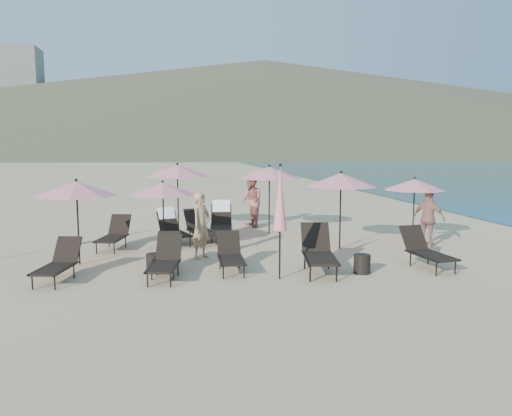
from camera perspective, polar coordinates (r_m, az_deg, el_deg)
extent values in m
plane|color=#D6BA8C|center=(11.82, 1.89, -7.45)|extent=(800.00, 800.00, 0.00)
cone|color=brown|center=(318.32, 0.92, 11.69)|extent=(690.00, 690.00, 55.00)
cone|color=brown|center=(391.92, 19.21, 8.77)|extent=(280.00, 280.00, 32.00)
cube|color=beige|center=(265.76, -25.65, 11.10)|extent=(22.00, 18.00, 48.00)
cube|color=beige|center=(324.37, -18.24, 9.74)|extent=(18.00, 16.00, 38.00)
cube|color=black|center=(11.72, -22.16, -6.49)|extent=(0.82, 1.21, 0.05)
cube|color=black|center=(12.32, -20.75, -4.47)|extent=(0.66, 0.54, 0.57)
cylinder|color=black|center=(11.47, -24.21, -7.75)|extent=(0.03, 0.03, 0.31)
cylinder|color=black|center=(12.29, -22.17, -6.67)|extent=(0.03, 0.03, 0.31)
cylinder|color=black|center=(11.26, -22.02, -7.92)|extent=(0.03, 0.03, 0.31)
cylinder|color=black|center=(12.10, -20.10, -6.79)|extent=(0.03, 0.03, 0.31)
cube|color=black|center=(11.88, -23.29, -6.32)|extent=(0.33, 1.22, 0.04)
cube|color=black|center=(11.65, -20.83, -6.47)|extent=(0.33, 1.22, 0.04)
cube|color=black|center=(11.81, -10.37, -5.99)|extent=(0.71, 1.16, 0.05)
cube|color=black|center=(12.46, -9.95, -4.01)|extent=(0.62, 0.49, 0.56)
cylinder|color=black|center=(11.44, -11.84, -7.30)|extent=(0.03, 0.03, 0.31)
cylinder|color=black|center=(12.34, -11.15, -6.21)|extent=(0.03, 0.03, 0.31)
cylinder|color=black|center=(11.38, -9.46, -7.33)|extent=(0.03, 0.03, 0.31)
cylinder|color=black|center=(12.28, -8.95, -6.23)|extent=(0.03, 0.03, 0.31)
cube|color=black|center=(11.89, -11.66, -5.88)|extent=(0.20, 1.23, 0.04)
cube|color=black|center=(11.82, -9.02, -5.90)|extent=(0.20, 1.23, 0.04)
cube|color=black|center=(11.24, -10.57, -6.63)|extent=(0.78, 1.22, 0.05)
cube|color=black|center=(11.90, -9.91, -4.46)|extent=(0.65, 0.53, 0.58)
cylinder|color=black|center=(10.88, -12.29, -8.05)|extent=(0.03, 0.03, 0.32)
cylinder|color=black|center=(11.80, -11.27, -6.82)|extent=(0.03, 0.03, 0.32)
cylinder|color=black|center=(10.79, -9.74, -8.12)|extent=(0.03, 0.03, 0.32)
cylinder|color=black|center=(11.71, -8.91, -6.87)|extent=(0.03, 0.03, 0.32)
cube|color=black|center=(11.33, -11.93, -6.49)|extent=(0.27, 1.25, 0.04)
cube|color=black|center=(11.23, -9.11, -6.55)|extent=(0.27, 1.25, 0.04)
cube|color=black|center=(11.72, -2.80, -5.99)|extent=(0.60, 1.11, 0.05)
cube|color=black|center=(12.37, -3.15, -4.01)|extent=(0.58, 0.43, 0.56)
cylinder|color=black|center=(11.30, -3.76, -7.35)|extent=(0.03, 0.03, 0.31)
cylinder|color=black|center=(12.20, -4.13, -6.25)|extent=(0.03, 0.03, 0.31)
cylinder|color=black|center=(11.35, -1.37, -7.27)|extent=(0.03, 0.03, 0.31)
cylinder|color=black|center=(12.25, -1.92, -6.19)|extent=(0.03, 0.03, 0.31)
cube|color=black|center=(11.74, -4.15, -5.93)|extent=(0.08, 1.23, 0.04)
cube|color=black|center=(11.79, -1.50, -5.85)|extent=(0.08, 1.23, 0.04)
cube|color=black|center=(11.63, 7.34, -5.76)|extent=(0.92, 1.44, 0.06)
cube|color=black|center=(12.44, 6.81, -3.35)|extent=(0.77, 0.62, 0.69)
cylinder|color=black|center=(11.11, 6.21, -7.44)|extent=(0.04, 0.04, 0.38)
cylinder|color=black|center=(12.22, 5.59, -6.07)|extent=(0.04, 0.04, 0.38)
cylinder|color=black|center=(11.19, 9.20, -7.39)|extent=(0.04, 0.04, 0.38)
cylinder|color=black|center=(12.29, 8.31, -6.04)|extent=(0.04, 0.04, 0.38)
cube|color=black|center=(11.65, 5.66, -5.67)|extent=(0.31, 1.50, 0.04)
cube|color=black|center=(11.73, 8.94, -5.62)|extent=(0.31, 1.50, 0.04)
cube|color=black|center=(12.75, 19.55, -5.18)|extent=(0.74, 1.25, 0.05)
cube|color=black|center=(13.33, 17.58, -3.29)|extent=(0.66, 0.51, 0.61)
cylinder|color=black|center=(12.25, 19.91, -6.55)|extent=(0.04, 0.04, 0.34)
cylinder|color=black|center=(13.06, 17.24, -5.60)|extent=(0.04, 0.04, 0.34)
cylinder|color=black|center=(12.56, 21.81, -6.31)|extent=(0.04, 0.04, 0.34)
cylinder|color=black|center=(13.35, 19.09, -5.40)|extent=(0.04, 0.04, 0.34)
cube|color=black|center=(12.61, 18.33, -5.21)|extent=(0.18, 1.34, 0.04)
cube|color=black|center=(12.96, 20.49, -4.98)|extent=(0.18, 1.34, 0.04)
cube|color=black|center=(14.80, -16.23, -3.40)|extent=(0.86, 1.26, 0.05)
cube|color=black|center=(15.48, -15.30, -1.85)|extent=(0.68, 0.57, 0.59)
cylinder|color=black|center=(14.48, -17.78, -4.39)|extent=(0.03, 0.03, 0.33)
cylinder|color=black|center=(15.39, -16.44, -3.66)|extent=(0.03, 0.03, 0.33)
cylinder|color=black|center=(14.31, -15.91, -4.46)|extent=(0.03, 0.03, 0.33)
cylinder|color=black|center=(15.23, -14.67, -3.72)|extent=(0.03, 0.03, 0.33)
cube|color=black|center=(14.94, -17.21, -3.30)|extent=(0.35, 1.27, 0.04)
cube|color=black|center=(14.75, -15.11, -3.36)|extent=(0.35, 1.27, 0.04)
cube|color=black|center=(15.12, -9.11, -2.96)|extent=(0.93, 1.29, 0.05)
cube|color=black|center=(15.81, -10.05, -1.48)|extent=(0.71, 0.60, 0.60)
cylinder|color=black|center=(14.62, -9.42, -4.02)|extent=(0.04, 0.04, 0.33)
cylinder|color=black|center=(15.56, -10.59, -3.36)|extent=(0.04, 0.04, 0.33)
cylinder|color=black|center=(14.78, -7.56, -3.86)|extent=(0.04, 0.04, 0.33)
cylinder|color=black|center=(15.71, -8.83, -3.22)|extent=(0.04, 0.04, 0.33)
cube|color=black|center=(15.08, -10.22, -2.98)|extent=(0.43, 1.27, 0.04)
cube|color=black|center=(15.26, -8.13, -2.81)|extent=(0.43, 1.27, 0.04)
cube|color=white|center=(15.91, -10.22, -0.60)|extent=(0.58, 0.42, 0.36)
cube|color=black|center=(15.14, -5.99, -2.82)|extent=(0.93, 1.36, 0.05)
cube|color=black|center=(15.87, -6.97, -1.25)|extent=(0.74, 0.61, 0.64)
cylinder|color=black|center=(14.61, -6.32, -3.93)|extent=(0.04, 0.04, 0.35)
cylinder|color=black|center=(15.61, -7.56, -3.23)|extent=(0.04, 0.04, 0.35)
cylinder|color=black|center=(14.79, -4.34, -3.77)|extent=(0.04, 0.04, 0.35)
cylinder|color=black|center=(15.77, -5.70, -3.10)|extent=(0.04, 0.04, 0.35)
cube|color=black|center=(15.10, -7.16, -2.83)|extent=(0.39, 1.36, 0.04)
cube|color=black|center=(15.29, -4.95, -2.67)|extent=(0.39, 1.36, 0.04)
cube|color=black|center=(15.78, -4.02, -2.32)|extent=(0.83, 1.37, 0.05)
cube|color=black|center=(16.60, -3.99, -0.73)|extent=(0.73, 0.57, 0.67)
cylinder|color=black|center=(15.29, -5.09, -3.38)|extent=(0.04, 0.04, 0.37)
cylinder|color=black|center=(16.39, -4.97, -2.66)|extent=(0.04, 0.04, 0.37)
cylinder|color=black|center=(15.28, -2.98, -3.37)|extent=(0.04, 0.04, 0.37)
cylinder|color=black|center=(16.38, -3.00, -2.65)|extent=(0.04, 0.04, 0.37)
cube|color=black|center=(15.84, -5.19, -2.25)|extent=(0.23, 1.46, 0.04)
cube|color=black|center=(15.83, -2.84, -2.24)|extent=(0.23, 1.46, 0.04)
cube|color=white|center=(16.72, -3.99, 0.22)|extent=(0.62, 0.38, 0.40)
cylinder|color=black|center=(13.22, -19.67, -1.83)|extent=(0.04, 0.04, 2.02)
cone|color=pink|center=(13.11, -19.84, 2.11)|extent=(2.02, 2.02, 0.37)
sphere|color=black|center=(13.10, -19.88, 3.03)|extent=(0.08, 0.08, 0.08)
cylinder|color=black|center=(14.04, -10.52, -1.29)|extent=(0.04, 0.04, 1.89)
cone|color=pink|center=(13.95, -10.61, 2.18)|extent=(1.89, 1.89, 0.34)
sphere|color=black|center=(13.93, -10.62, 2.99)|extent=(0.07, 0.07, 0.07)
cylinder|color=black|center=(14.54, 9.61, -0.55)|extent=(0.04, 0.04, 2.10)
cone|color=pink|center=(14.44, 9.69, 3.20)|extent=(2.10, 2.10, 0.38)
sphere|color=black|center=(14.43, 9.71, 4.07)|extent=(0.08, 0.08, 0.08)
cylinder|color=black|center=(17.34, -8.91, 0.91)|extent=(0.05, 0.05, 2.22)
cone|color=pink|center=(17.26, -8.97, 4.22)|extent=(2.22, 2.22, 0.40)
sphere|color=black|center=(17.24, -8.99, 4.99)|extent=(0.08, 0.08, 0.08)
cylinder|color=black|center=(16.82, 1.52, 0.73)|extent=(0.05, 0.05, 2.18)
cone|color=pink|center=(16.74, 1.53, 4.08)|extent=(2.18, 2.18, 0.39)
sphere|color=black|center=(16.73, 1.53, 4.86)|extent=(0.08, 0.08, 0.08)
cylinder|color=black|center=(16.02, 17.56, -0.46)|extent=(0.04, 0.04, 1.88)
cone|color=pink|center=(15.93, 17.67, 2.57)|extent=(1.88, 1.88, 0.34)
sphere|color=black|center=(15.92, 17.70, 3.28)|extent=(0.07, 0.07, 0.07)
cylinder|color=black|center=(11.19, 2.73, -5.36)|extent=(0.04, 0.04, 1.11)
cone|color=pink|center=(10.99, 2.77, 1.08)|extent=(0.30, 0.30, 1.42)
sphere|color=black|center=(10.93, 2.79, 4.93)|extent=(0.07, 0.07, 0.07)
cylinder|color=black|center=(12.19, -11.48, -6.11)|extent=(0.41, 0.41, 0.42)
cylinder|color=black|center=(12.01, 12.02, -6.27)|extent=(0.39, 0.39, 0.45)
imported|color=#A27F57|center=(13.21, -6.28, -1.99)|extent=(0.74, 0.77, 1.77)
imported|color=#A86357|center=(18.15, -0.54, 0.79)|extent=(0.88, 1.05, 1.91)
imported|color=#A6735E|center=(15.60, 19.14, -1.10)|extent=(0.89, 1.05, 1.68)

